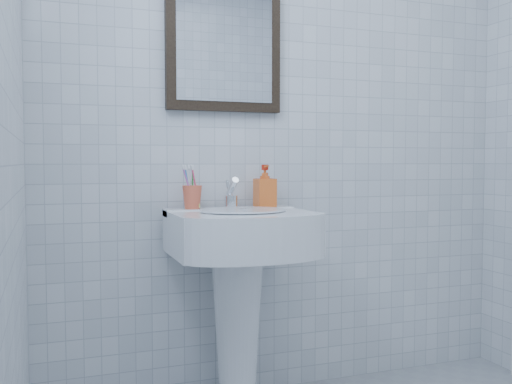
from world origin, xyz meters
name	(u,v)px	position (x,y,z in m)	size (l,w,h in m)	color
wall_back	(289,112)	(0.00, 1.20, 1.25)	(2.20, 0.02, 2.50)	silver
washbasin	(239,277)	(-0.31, 0.99, 0.56)	(0.55, 0.40, 0.84)	white
faucet	(231,196)	(-0.31, 1.08, 0.88)	(0.05, 0.11, 0.13)	silver
toothbrush_cup	(192,197)	(-0.47, 1.10, 0.88)	(0.08, 0.08, 0.10)	#E15A3B
soap_dispenser	(265,186)	(-0.15, 1.10, 0.92)	(0.08, 0.08, 0.18)	#EA5816
wall_mirror	(224,38)	(-0.31, 1.18, 1.55)	(0.50, 0.04, 0.62)	black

